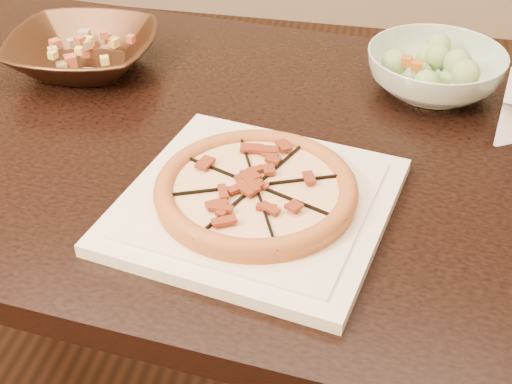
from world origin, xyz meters
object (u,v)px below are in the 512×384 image
(dining_table, at_px, (204,189))
(pizza, at_px, (256,190))
(bronze_bowl, at_px, (83,52))
(salad_bowl, at_px, (435,72))
(plate, at_px, (256,204))

(dining_table, bearing_deg, pizza, -54.66)
(bronze_bowl, distance_m, salad_bowl, 0.61)
(salad_bowl, bearing_deg, dining_table, -149.46)
(plate, xyz_separation_m, salad_bowl, (0.22, 0.38, 0.03))
(dining_table, distance_m, salad_bowl, 0.43)
(dining_table, bearing_deg, plate, -54.65)
(dining_table, relative_size, bronze_bowl, 5.29)
(plate, relative_size, pizza, 1.47)
(pizza, bearing_deg, bronze_bowl, 138.61)
(dining_table, xyz_separation_m, bronze_bowl, (-0.26, 0.16, 0.14))
(dining_table, relative_size, pizza, 5.11)
(dining_table, distance_m, pizza, 0.26)
(pizza, relative_size, salad_bowl, 1.16)
(salad_bowl, bearing_deg, pizza, -120.27)
(bronze_bowl, height_order, salad_bowl, salad_bowl)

